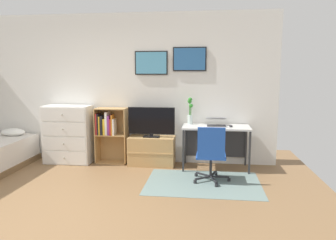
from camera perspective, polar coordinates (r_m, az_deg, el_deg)
The scene contains 12 objects.
ground_plane at distance 4.08m, azimuth -20.86°, elevation -15.70°, with size 7.20×7.20×0.00m, color brown.
wall_back_with_posters at distance 5.99m, azimuth -10.52°, elevation 5.63°, with size 6.12×0.09×2.70m.
area_rug at distance 4.86m, azimuth 6.33°, elevation -11.19°, with size 1.70×1.20×0.01m, color slate.
dresser at distance 6.08m, azimuth -17.48°, elevation -2.46°, with size 0.85×0.46×1.05m.
bookshelf at distance 5.86m, azimuth -10.49°, elevation -1.92°, with size 0.57×0.30×1.01m.
tv_stand at distance 5.70m, azimuth -2.94°, elevation -5.57°, with size 0.82×0.41×0.51m.
television at distance 5.57m, azimuth -3.01°, elevation -0.42°, with size 0.83×0.16×0.53m.
desk at distance 5.54m, azimuth 8.61°, elevation -2.42°, with size 1.14×0.56×0.74m.
office_chair at distance 4.77m, azimuth 7.75°, elevation -5.91°, with size 0.56×0.58×0.86m.
laptop at distance 5.48m, azimuth 8.69°, elevation -0.41°, with size 0.35×0.38×0.15m.
computer_mouse at distance 5.41m, azimuth 11.25°, elevation -1.07°, with size 0.06×0.10×0.03m, color #262628.
bamboo_vase at distance 5.59m, azimuth 4.01°, elevation 1.47°, with size 0.10×0.09×0.47m.
Camera 1 is at (1.81, -3.28, 1.63)m, focal length 33.84 mm.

